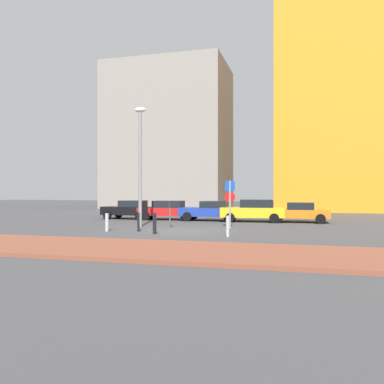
{
  "coord_description": "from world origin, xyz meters",
  "views": [
    {
      "loc": [
        6.2,
        -20.16,
        2.13
      ],
      "look_at": [
        0.18,
        1.61,
        2.06
      ],
      "focal_mm": 37.34,
      "sensor_mm": 36.0,
      "label": 1
    }
  ],
  "objects": [
    {
      "name": "traffic_bollard_edge",
      "position": [
        -0.81,
        -1.73,
        0.52
      ],
      "size": [
        0.18,
        0.18,
        1.04
      ],
      "primitive_type": "cylinder",
      "color": "black",
      "rests_on": "ground"
    },
    {
      "name": "ground_plane",
      "position": [
        0.0,
        0.0,
        0.0
      ],
      "size": [
        120.0,
        120.0,
        0.0
      ],
      "primitive_type": "plane",
      "color": "#424244"
    },
    {
      "name": "sidewalk_brick",
      "position": [
        0.0,
        -7.17,
        0.07
      ],
      "size": [
        40.0,
        4.47,
        0.14
      ],
      "primitive_type": "cube",
      "color": "brown",
      "rests_on": "ground"
    },
    {
      "name": "parked_car_blue",
      "position": [
        -0.03,
        7.51,
        0.73
      ],
      "size": [
        4.29,
        2.0,
        1.4
      ],
      "color": "#1E389E",
      "rests_on": "ground"
    },
    {
      "name": "parked_car_red",
      "position": [
        -3.28,
        7.59,
        0.74
      ],
      "size": [
        4.38,
        2.09,
        1.4
      ],
      "color": "red",
      "rests_on": "ground"
    },
    {
      "name": "parked_car_yellow",
      "position": [
        2.99,
        7.31,
        0.79
      ],
      "size": [
        4.4,
        2.17,
        1.53
      ],
      "color": "gold",
      "rests_on": "ground"
    },
    {
      "name": "parking_sign_post",
      "position": [
        2.27,
        2.07,
        1.7
      ],
      "size": [
        0.6,
        0.1,
        2.71
      ],
      "color": "gray",
      "rests_on": "ground"
    },
    {
      "name": "traffic_bollard_far",
      "position": [
        -2.06,
        -0.82,
        0.49
      ],
      "size": [
        0.13,
        0.13,
        0.98
      ],
      "primitive_type": "cylinder",
      "color": "black",
      "rests_on": "ground"
    },
    {
      "name": "parking_meter",
      "position": [
        -1.13,
        1.59,
        0.95
      ],
      "size": [
        0.18,
        0.14,
        1.47
      ],
      "color": "#4C4C51",
      "rests_on": "ground"
    },
    {
      "name": "traffic_bollard_mid",
      "position": [
        -3.71,
        -1.15,
        0.47
      ],
      "size": [
        0.17,
        0.17,
        0.94
      ],
      "primitive_type": "cylinder",
      "color": "#B7B7BC",
      "rests_on": "ground"
    },
    {
      "name": "parked_car_black",
      "position": [
        -6.36,
        7.56,
        0.73
      ],
      "size": [
        4.07,
        2.13,
        1.4
      ],
      "color": "black",
      "rests_on": "ground"
    },
    {
      "name": "street_lamp",
      "position": [
        -3.06,
        1.78,
        4.16
      ],
      "size": [
        0.7,
        0.36,
        7.08
      ],
      "color": "gray",
      "rests_on": "ground"
    },
    {
      "name": "building_colorful_midrise",
      "position": [
        13.27,
        28.17,
        11.31
      ],
      "size": [
        19.68,
        15.25,
        22.62
      ],
      "primitive_type": "cube",
      "color": "orange",
      "rests_on": "ground"
    },
    {
      "name": "building_under_construction",
      "position": [
        -9.94,
        27.47,
        8.85
      ],
      "size": [
        14.57,
        10.05,
        17.71
      ],
      "primitive_type": "cube",
      "color": "gray",
      "rests_on": "ground"
    },
    {
      "name": "traffic_bollard_near",
      "position": [
        2.87,
        -1.91,
        0.49
      ],
      "size": [
        0.15,
        0.15,
        0.97
      ],
      "primitive_type": "cylinder",
      "color": "#B7B7BC",
      "rests_on": "ground"
    },
    {
      "name": "parked_car_orange",
      "position": [
        6.02,
        7.67,
        0.7
      ],
      "size": [
        3.97,
        2.06,
        1.34
      ],
      "color": "orange",
      "rests_on": "ground"
    }
  ]
}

